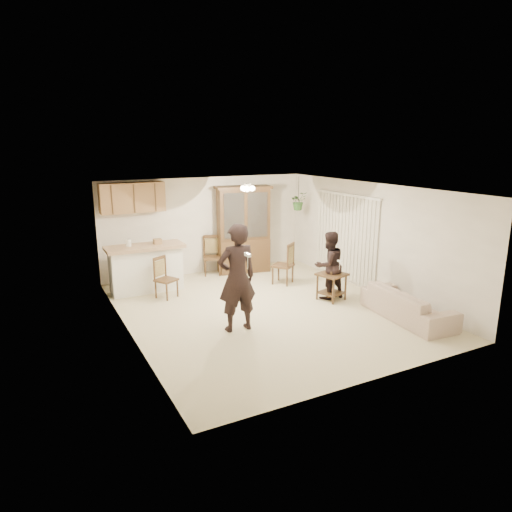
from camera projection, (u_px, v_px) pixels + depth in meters
name	position (u px, v px, depth m)	size (l,w,h in m)	color
floor	(265.00, 310.00, 9.44)	(6.50, 6.50, 0.00)	beige
ceiling	(266.00, 188.00, 8.83)	(5.50, 6.50, 0.02)	white
wall_back	(206.00, 225.00, 11.93)	(5.50, 0.02, 2.50)	white
wall_front	(377.00, 299.00, 6.34)	(5.50, 0.02, 2.50)	white
wall_left	(126.00, 268.00, 7.90)	(0.02, 6.50, 2.50)	white
wall_right	(371.00, 238.00, 10.36)	(0.02, 6.50, 2.50)	white
breakfast_bar	(146.00, 270.00, 10.51)	(1.60, 0.55, 1.00)	white
bar_top	(145.00, 247.00, 10.38)	(1.75, 0.70, 0.08)	tan
upper_cabinets	(132.00, 198.00, 10.72)	(1.50, 0.34, 0.70)	olive
vertical_blinds	(345.00, 238.00, 11.16)	(0.06, 2.30, 2.10)	silver
ceiling_fixture	(248.00, 188.00, 9.98)	(0.36, 0.36, 0.20)	#FFE5BF
hanging_plant	(298.00, 201.00, 12.08)	(0.43, 0.37, 0.48)	#265522
plant_cord	(299.00, 189.00, 12.00)	(0.01, 0.01, 0.65)	black
sofa	(408.00, 301.00, 8.88)	(1.87, 0.73, 0.73)	beige
adult	(237.00, 283.00, 8.22)	(0.66, 0.43, 1.80)	black
child	(329.00, 269.00, 10.00)	(0.66, 0.51, 1.35)	black
china_hutch	(243.00, 230.00, 11.99)	(1.52, 0.80, 2.27)	#3E2816
side_table	(331.00, 286.00, 9.96)	(0.67, 0.67, 0.67)	#3E2816
chair_bar	(167.00, 286.00, 10.12)	(0.55, 0.55, 0.92)	#3E2816
chair_hutch_left	(212.00, 264.00, 11.89)	(0.57, 0.57, 1.01)	#3E2816
chair_hutch_right	(283.00, 272.00, 11.12)	(0.63, 0.63, 1.02)	#3E2816
controller_adult	(248.00, 255.00, 7.66)	(0.05, 0.17, 0.05)	white
controller_child	(340.00, 261.00, 9.64)	(0.04, 0.13, 0.04)	white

